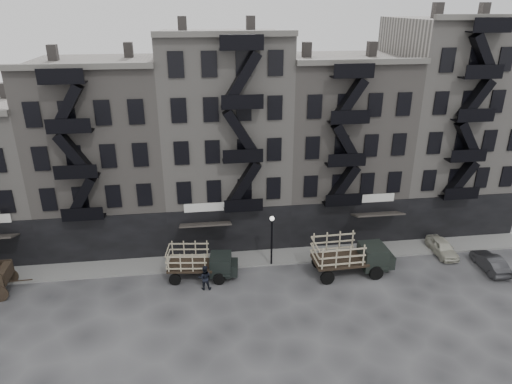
{
  "coord_description": "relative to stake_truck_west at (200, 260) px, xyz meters",
  "views": [
    {
      "loc": [
        -2.31,
        -27.94,
        19.13
      ],
      "look_at": [
        1.97,
        4.0,
        5.75
      ],
      "focal_mm": 32.0,
      "sensor_mm": 36.0,
      "label": 1
    }
  ],
  "objects": [
    {
      "name": "stake_truck_west",
      "position": [
        0.0,
        0.0,
        0.0
      ],
      "size": [
        5.33,
        2.63,
        2.58
      ],
      "rotation": [
        0.0,
        0.0,
        -0.12
      ],
      "color": "black",
      "rests_on": "ground"
    },
    {
      "name": "building_east",
      "position": [
        22.53,
        8.18,
        7.53
      ],
      "size": [
        10.0,
        11.35,
        19.2
      ],
      "color": "gray",
      "rests_on": "ground"
    },
    {
      "name": "building_center",
      "position": [
        2.53,
        8.18,
        7.03
      ],
      "size": [
        10.0,
        11.35,
        18.2
      ],
      "color": "gray",
      "rests_on": "ground"
    },
    {
      "name": "sidewalk",
      "position": [
        2.53,
        2.1,
        -1.4
      ],
      "size": [
        55.0,
        2.5,
        0.15
      ],
      "primitive_type": "cube",
      "color": "slate",
      "rests_on": "ground"
    },
    {
      "name": "stake_truck_east",
      "position": [
        11.26,
        -0.93,
        0.26
      ],
      "size": [
        6.14,
        2.69,
        3.04
      ],
      "rotation": [
        0.0,
        0.0,
        0.03
      ],
      "color": "black",
      "rests_on": "ground"
    },
    {
      "name": "lamp_post",
      "position": [
        5.53,
        0.95,
        1.31
      ],
      "size": [
        0.36,
        0.36,
        4.28
      ],
      "color": "black",
      "rests_on": "ground"
    },
    {
      "name": "building_midwest",
      "position": [
        -7.47,
        8.18,
        6.03
      ],
      "size": [
        10.0,
        11.35,
        16.2
      ],
      "color": "slate",
      "rests_on": "ground"
    },
    {
      "name": "building_mideast",
      "position": [
        12.53,
        8.18,
        6.03
      ],
      "size": [
        10.0,
        11.35,
        16.2
      ],
      "color": "slate",
      "rests_on": "ground"
    },
    {
      "name": "ground",
      "position": [
        2.53,
        -1.65,
        -1.47
      ],
      "size": [
        140.0,
        140.0,
        0.0
      ],
      "primitive_type": "plane",
      "color": "#38383A",
      "rests_on": "ground"
    },
    {
      "name": "car_far",
      "position": [
        22.19,
        -1.86,
        -0.85
      ],
      "size": [
        1.46,
        3.82,
        1.24
      ],
      "primitive_type": "imported",
      "rotation": [
        0.0,
        0.0,
        3.1
      ],
      "color": "#29292B",
      "rests_on": "ground"
    },
    {
      "name": "car_east",
      "position": [
        19.72,
        0.86,
        -0.85
      ],
      "size": [
        1.46,
        3.63,
        1.24
      ],
      "primitive_type": "imported",
      "rotation": [
        0.0,
        0.0,
        0.0
      ],
      "color": "#BAB8A7",
      "rests_on": "ground"
    },
    {
      "name": "pedestrian_mid",
      "position": [
        0.26,
        -1.56,
        -0.53
      ],
      "size": [
        0.98,
        0.79,
        1.89
      ],
      "primitive_type": "imported",
      "rotation": [
        0.0,
        0.0,
        3.06
      ],
      "color": "black",
      "rests_on": "ground"
    }
  ]
}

